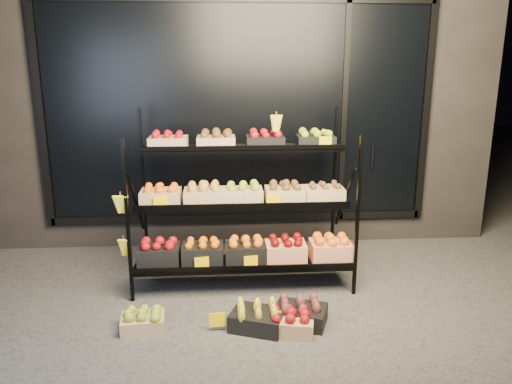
{
  "coord_description": "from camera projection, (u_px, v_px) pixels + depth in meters",
  "views": [
    {
      "loc": [
        -0.19,
        -4.04,
        2.13
      ],
      "look_at": [
        0.13,
        0.55,
        0.91
      ],
      "focal_mm": 35.0,
      "sensor_mm": 36.0,
      "label": 1
    }
  ],
  "objects": [
    {
      "name": "tag_floor_a",
      "position": [
        217.0,
        324.0,
        4.03
      ],
      "size": [
        0.13,
        0.01,
        0.12
      ],
      "primitive_type": "cube",
      "color": "#FFC800",
      "rests_on": "ground"
    },
    {
      "name": "building",
      "position": [
        235.0,
        90.0,
        6.5
      ],
      "size": [
        6.0,
        2.08,
        3.5
      ],
      "color": "#2D2826",
      "rests_on": "ground"
    },
    {
      "name": "floor_crate_midleft",
      "position": [
        258.0,
        317.0,
        4.07
      ],
      "size": [
        0.51,
        0.44,
        0.21
      ],
      "rotation": [
        0.0,
        0.0,
        -0.37
      ],
      "color": "black",
      "rests_on": "ground"
    },
    {
      "name": "floor_crate_left",
      "position": [
        143.0,
        320.0,
        4.05
      ],
      "size": [
        0.37,
        0.29,
        0.18
      ],
      "rotation": [
        0.0,
        0.0,
        0.1
      ],
      "color": "tan",
      "rests_on": "ground"
    },
    {
      "name": "display_rack",
      "position": [
        242.0,
        203.0,
        4.83
      ],
      "size": [
        2.18,
        1.02,
        1.73
      ],
      "color": "black",
      "rests_on": "ground"
    },
    {
      "name": "ground",
      "position": [
        246.0,
        306.0,
        4.45
      ],
      "size": [
        24.0,
        24.0,
        0.0
      ],
      "primitive_type": "plane",
      "color": "#514F4C",
      "rests_on": "ground"
    },
    {
      "name": "floor_crate_midright",
      "position": [
        290.0,
        321.0,
        4.02
      ],
      "size": [
        0.44,
        0.36,
        0.2
      ],
      "rotation": [
        0.0,
        0.0,
        -0.2
      ],
      "color": "tan",
      "rests_on": "ground"
    },
    {
      "name": "tag_floor_b",
      "position": [
        284.0,
        322.0,
        4.07
      ],
      "size": [
        0.13,
        0.01,
        0.12
      ],
      "primitive_type": "cube",
      "color": "#FFC800",
      "rests_on": "ground"
    },
    {
      "name": "floor_crate_right",
      "position": [
        300.0,
        312.0,
        4.15
      ],
      "size": [
        0.5,
        0.43,
        0.21
      ],
      "rotation": [
        0.0,
        0.0,
        -0.35
      ],
      "color": "black",
      "rests_on": "ground"
    }
  ]
}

